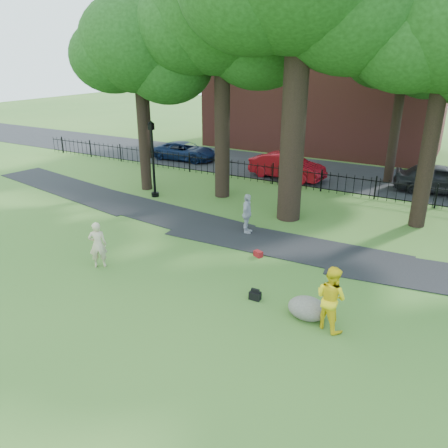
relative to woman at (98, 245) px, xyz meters
The scene contains 16 objects.
ground 4.48m from the woman, 16.30° to the left, with size 120.00×120.00×0.00m, color #366523.
footpath 7.37m from the woman, 44.56° to the left, with size 36.00×2.60×0.03m, color black.
street 17.76m from the woman, 76.27° to the left, with size 80.00×7.00×0.02m, color black.
iron_fence 13.89m from the woman, 72.35° to the left, with size 44.00×0.04×1.20m.
brick_building 25.75m from the woman, 89.52° to the left, with size 18.00×8.00×12.00m, color brown.
tree_row 12.96m from the woman, 63.86° to the left, with size 26.82×7.96×12.42m.
woman is the anchor object (origin of this frame).
man 8.56m from the woman, ahead, with size 0.95×0.74×1.95m, color yellow.
pedestrian 6.48m from the woman, 59.30° to the left, with size 1.05×0.44×1.80m, color #A8A7AC.
boulder 7.88m from the woman, ahead, with size 1.19×0.90×0.70m, color slate.
lamppost 8.62m from the woman, 113.97° to the left, with size 0.41×0.41×4.15m.
backpack 6.13m from the woman, ahead, with size 0.36×0.23×0.27m, color black.
red_bag 6.06m from the woman, 37.36° to the left, with size 0.34×0.21×0.23m, color maroon.
red_sedan 14.95m from the woman, 84.34° to the left, with size 1.67×4.78×1.57m, color maroon.
navy_van 17.44m from the woman, 113.59° to the left, with size 2.18×4.72×1.31m, color #0B193A.
grey_car 19.10m from the woman, 58.13° to the left, with size 1.94×4.81×1.64m, color black.
Camera 1 is at (6.95, -11.65, 7.42)m, focal length 35.00 mm.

